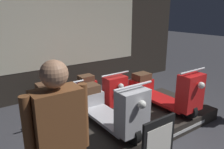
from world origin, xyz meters
TOP-DOWN VIEW (x-y plane):
  - shop_wall_back at (0.00, 3.21)m, footprint 6.96×0.09m
  - display_platform at (0.22, 0.95)m, footprint 2.80×1.42m
  - scooter_display_left at (-0.41, 0.90)m, footprint 0.62×1.59m
  - scooter_display_right at (0.85, 0.90)m, footprint 0.62×1.59m
  - scooter_backrow_0 at (-0.84, 2.08)m, footprint 0.62×1.59m
  - scooter_backrow_1 at (0.16, 2.08)m, footprint 0.62×1.59m
  - person_left_browsing at (-1.63, -0.14)m, footprint 0.54×0.22m
  - price_sign_board at (-0.40, -0.12)m, footprint 0.51×0.04m

SIDE VIEW (x-z plane):
  - display_platform at x=0.22m, z-range 0.00..0.22m
  - scooter_backrow_0 at x=-0.84m, z-range -0.10..0.76m
  - scooter_backrow_1 at x=0.16m, z-range -0.10..0.76m
  - price_sign_board at x=-0.40m, z-range 0.00..0.79m
  - scooter_display_left at x=-0.41m, z-range 0.12..0.98m
  - scooter_display_right at x=0.85m, z-range 0.12..0.98m
  - person_left_browsing at x=-1.63m, z-range 0.13..1.79m
  - shop_wall_back at x=0.00m, z-range 0.00..3.20m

